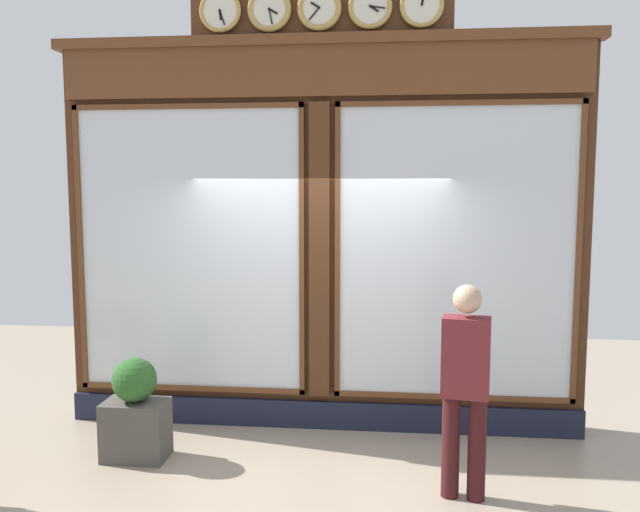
% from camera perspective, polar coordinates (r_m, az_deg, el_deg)
% --- Properties ---
extents(shop_facade, '(5.24, 0.42, 4.38)m').
position_cam_1_polar(shop_facade, '(6.54, 0.12, 2.04)').
color(shop_facade, '#4C2B16').
rests_on(shop_facade, ground_plane).
extents(pedestrian, '(0.39, 0.28, 1.69)m').
position_cam_1_polar(pedestrian, '(5.26, 12.50, -10.66)').
color(pedestrian, '#3A1316').
rests_on(pedestrian, ground_plane).
extents(planter_box, '(0.56, 0.36, 0.52)m').
position_cam_1_polar(planter_box, '(6.28, -15.68, -14.32)').
color(planter_box, '#4C4742').
rests_on(planter_box, ground_plane).
extents(planter_shrub, '(0.39, 0.39, 0.39)m').
position_cam_1_polar(planter_shrub, '(6.14, -15.81, -10.31)').
color(planter_shrub, '#285623').
rests_on(planter_shrub, planter_box).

